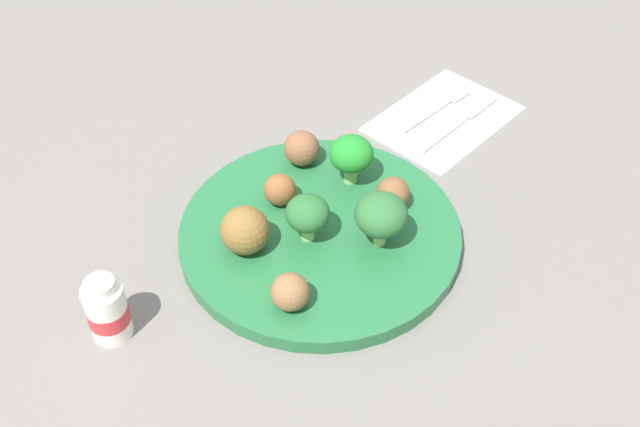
{
  "coord_description": "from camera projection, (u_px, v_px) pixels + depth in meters",
  "views": [
    {
      "loc": [
        -0.39,
        -0.37,
        0.55
      ],
      "look_at": [
        0.0,
        0.0,
        0.04
      ],
      "focal_mm": 42.97,
      "sensor_mm": 36.0,
      "label": 1
    }
  ],
  "objects": [
    {
      "name": "meatball_back_left",
      "position": [
        393.0,
        193.0,
        0.77
      ],
      "size": [
        0.03,
        0.03,
        0.03
      ],
      "primitive_type": "sphere",
      "color": "brown",
      "rests_on": "plate"
    },
    {
      "name": "broccoli_floret_mid_right",
      "position": [
        306.0,
        213.0,
        0.73
      ],
      "size": [
        0.04,
        0.04,
        0.05
      ],
      "color": "#95C872",
      "rests_on": "plate"
    },
    {
      "name": "fork",
      "position": [
        436.0,
        105.0,
        0.92
      ],
      "size": [
        0.12,
        0.02,
        0.01
      ],
      "color": "silver",
      "rests_on": "napkin"
    },
    {
      "name": "yogurt_bottle",
      "position": [
        107.0,
        310.0,
        0.66
      ],
      "size": [
        0.04,
        0.04,
        0.07
      ],
      "color": "white",
      "rests_on": "ground_plane"
    },
    {
      "name": "ground_plane",
      "position": [
        320.0,
        239.0,
        0.77
      ],
      "size": [
        4.0,
        4.0,
        0.0
      ],
      "primitive_type": "plane",
      "color": "slate"
    },
    {
      "name": "meatball_near_rim",
      "position": [
        302.0,
        148.0,
        0.82
      ],
      "size": [
        0.04,
        0.04,
        0.04
      ],
      "primitive_type": "sphere",
      "color": "brown",
      "rests_on": "plate"
    },
    {
      "name": "meatball_mid_left",
      "position": [
        282.0,
        188.0,
        0.78
      ],
      "size": [
        0.03,
        0.03,
        0.03
      ],
      "primitive_type": "sphere",
      "color": "brown",
      "rests_on": "plate"
    },
    {
      "name": "meatball_front_right",
      "position": [
        245.0,
        230.0,
        0.72
      ],
      "size": [
        0.05,
        0.05,
        0.05
      ],
      "primitive_type": "sphere",
      "color": "brown",
      "rests_on": "plate"
    },
    {
      "name": "napkin",
      "position": [
        444.0,
        118.0,
        0.91
      ],
      "size": [
        0.17,
        0.12,
        0.01
      ],
      "primitive_type": "cube",
      "rotation": [
        0.0,
        0.0,
        -0.0
      ],
      "color": "white",
      "rests_on": "ground_plane"
    },
    {
      "name": "broccoli_floret_back_left",
      "position": [
        381.0,
        215.0,
        0.72
      ],
      "size": [
        0.05,
        0.05,
        0.06
      ],
      "color": "#A5CB6F",
      "rests_on": "plate"
    },
    {
      "name": "knife",
      "position": [
        460.0,
        118.0,
        0.9
      ],
      "size": [
        0.15,
        0.02,
        0.01
      ],
      "color": "silver",
      "rests_on": "napkin"
    },
    {
      "name": "broccoli_floret_far_rim",
      "position": [
        351.0,
        155.0,
        0.78
      ],
      "size": [
        0.05,
        0.05,
        0.06
      ],
      "color": "#8FC26F",
      "rests_on": "plate"
    },
    {
      "name": "plate",
      "position": [
        320.0,
        234.0,
        0.76
      ],
      "size": [
        0.28,
        0.28,
        0.02
      ],
      "primitive_type": "cylinder",
      "color": "#236638",
      "rests_on": "ground_plane"
    },
    {
      "name": "meatball_center",
      "position": [
        290.0,
        292.0,
        0.68
      ],
      "size": [
        0.04,
        0.04,
        0.04
      ],
      "primitive_type": "sphere",
      "color": "brown",
      "rests_on": "plate"
    }
  ]
}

